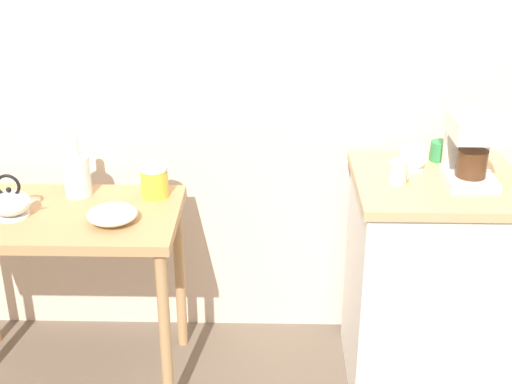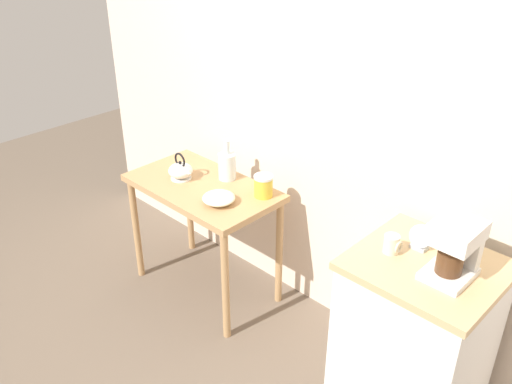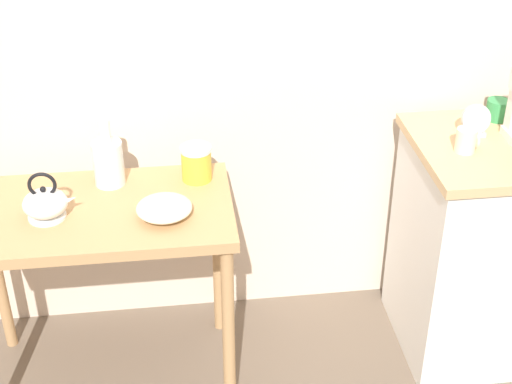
% 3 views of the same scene
% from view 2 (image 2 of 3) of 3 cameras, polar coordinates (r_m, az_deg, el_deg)
% --- Properties ---
extents(ground_plane, '(8.00, 8.00, 0.00)m').
position_cam_2_polar(ground_plane, '(3.36, 2.16, -14.84)').
color(ground_plane, '#6B5B4C').
extents(back_wall, '(4.40, 0.10, 2.80)m').
position_cam_2_polar(back_wall, '(2.90, 10.51, 9.84)').
color(back_wall, beige).
rests_on(back_wall, ground_plane).
extents(wooden_table, '(0.94, 0.53, 0.77)m').
position_cam_2_polar(wooden_table, '(3.37, -5.50, -0.83)').
color(wooden_table, tan).
rests_on(wooden_table, ground_plane).
extents(kitchen_counter, '(0.62, 0.58, 0.90)m').
position_cam_2_polar(kitchen_counter, '(2.78, 16.02, -14.63)').
color(kitchen_counter, white).
rests_on(kitchen_counter, ground_plane).
extents(bowl_stoneware, '(0.19, 0.19, 0.06)m').
position_cam_2_polar(bowl_stoneware, '(3.10, -3.88, -0.63)').
color(bowl_stoneware, beige).
rests_on(bowl_stoneware, wooden_table).
extents(teakettle, '(0.18, 0.15, 0.17)m').
position_cam_2_polar(teakettle, '(3.38, -7.75, 2.22)').
color(teakettle, white).
rests_on(teakettle, wooden_table).
extents(glass_carafe_vase, '(0.11, 0.11, 0.25)m').
position_cam_2_polar(glass_carafe_vase, '(3.34, -3.01, 2.79)').
color(glass_carafe_vase, silver).
rests_on(glass_carafe_vase, wooden_table).
extents(canister_enamel, '(0.11, 0.11, 0.13)m').
position_cam_2_polar(canister_enamel, '(3.15, 0.77, 0.64)').
color(canister_enamel, gold).
rests_on(canister_enamel, wooden_table).
extents(coffee_maker, '(0.18, 0.22, 0.26)m').
position_cam_2_polar(coffee_maker, '(2.39, 20.00, -5.29)').
color(coffee_maker, white).
rests_on(coffee_maker, kitchen_counter).
extents(mug_small_cream, '(0.08, 0.07, 0.09)m').
position_cam_2_polar(mug_small_cream, '(2.51, 13.89, -5.27)').
color(mug_small_cream, beige).
rests_on(mug_small_cream, kitchen_counter).
extents(mug_tall_green, '(0.09, 0.08, 0.08)m').
position_cam_2_polar(mug_tall_green, '(2.62, 20.40, -4.90)').
color(mug_tall_green, '#338C4C').
rests_on(mug_tall_green, kitchen_counter).
extents(table_clock, '(0.11, 0.05, 0.12)m').
position_cam_2_polar(table_clock, '(2.56, 16.66, -4.63)').
color(table_clock, '#B2B5BA').
rests_on(table_clock, kitchen_counter).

